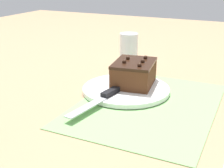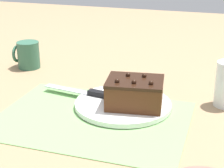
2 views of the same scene
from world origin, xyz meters
name	(u,v)px [view 2 (image 2 of 2)]	position (x,y,z in m)	size (l,w,h in m)	color
ground_plane	(92,119)	(0.00, 0.00, 0.00)	(3.00, 3.00, 0.00)	#9E7F5B
placemat_woven	(92,118)	(0.00, 0.00, 0.00)	(0.46, 0.34, 0.00)	#7AB266
cake_plate	(123,104)	(-0.05, -0.08, 0.01)	(0.25, 0.25, 0.01)	white
chocolate_cake	(135,93)	(-0.09, -0.07, 0.05)	(0.15, 0.13, 0.08)	#512D19
serving_knife	(88,92)	(0.05, -0.11, 0.02)	(0.20, 0.05, 0.01)	black
coffee_mug	(28,55)	(0.34, -0.30, 0.04)	(0.08, 0.07, 0.09)	#33664C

